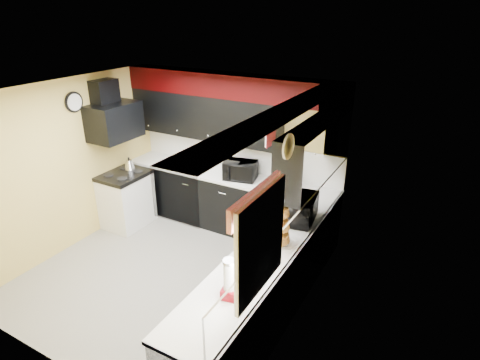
% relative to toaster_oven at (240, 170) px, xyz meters
% --- Properties ---
extents(ground, '(3.60, 3.60, 0.00)m').
position_rel_toaster_oven_xyz_m(ground, '(-0.27, -1.45, -1.08)').
color(ground, gray).
rests_on(ground, ground).
extents(wall_back, '(3.60, 0.06, 2.50)m').
position_rel_toaster_oven_xyz_m(wall_back, '(-0.27, 0.35, 0.17)').
color(wall_back, '#E0C666').
rests_on(wall_back, ground).
extents(wall_right, '(0.06, 3.60, 2.50)m').
position_rel_toaster_oven_xyz_m(wall_right, '(1.53, -1.45, 0.17)').
color(wall_right, '#E0C666').
rests_on(wall_right, ground).
extents(wall_left, '(0.06, 3.60, 2.50)m').
position_rel_toaster_oven_xyz_m(wall_left, '(-2.07, -1.45, 0.17)').
color(wall_left, '#E0C666').
rests_on(wall_left, ground).
extents(ceiling, '(3.60, 3.60, 0.06)m').
position_rel_toaster_oven_xyz_m(ceiling, '(-0.27, -1.45, 1.42)').
color(ceiling, white).
rests_on(ceiling, wall_back).
extents(cab_back, '(3.60, 0.60, 0.90)m').
position_rel_toaster_oven_xyz_m(cab_back, '(-0.27, 0.05, -0.63)').
color(cab_back, black).
rests_on(cab_back, ground).
extents(cab_right, '(0.60, 3.00, 0.90)m').
position_rel_toaster_oven_xyz_m(cab_right, '(1.23, -1.75, -0.63)').
color(cab_right, black).
rests_on(cab_right, ground).
extents(counter_back, '(3.62, 0.64, 0.04)m').
position_rel_toaster_oven_xyz_m(counter_back, '(-0.27, 0.05, -0.16)').
color(counter_back, white).
rests_on(counter_back, cab_back).
extents(counter_right, '(0.64, 3.02, 0.04)m').
position_rel_toaster_oven_xyz_m(counter_right, '(1.23, -1.75, -0.16)').
color(counter_right, white).
rests_on(counter_right, cab_right).
extents(splash_back, '(3.60, 0.02, 0.50)m').
position_rel_toaster_oven_xyz_m(splash_back, '(-0.27, 0.34, 0.11)').
color(splash_back, white).
rests_on(splash_back, counter_back).
extents(splash_right, '(0.02, 3.60, 0.50)m').
position_rel_toaster_oven_xyz_m(splash_right, '(1.52, -1.45, 0.11)').
color(splash_right, white).
rests_on(splash_right, counter_right).
extents(upper_back, '(2.60, 0.35, 0.70)m').
position_rel_toaster_oven_xyz_m(upper_back, '(-0.77, 0.18, 0.72)').
color(upper_back, black).
rests_on(upper_back, wall_back).
extents(upper_right, '(0.35, 1.80, 0.70)m').
position_rel_toaster_oven_xyz_m(upper_right, '(1.35, -0.55, 0.72)').
color(upper_right, black).
rests_on(upper_right, wall_right).
extents(soffit_back, '(3.60, 0.36, 0.35)m').
position_rel_toaster_oven_xyz_m(soffit_back, '(-0.27, 0.17, 1.24)').
color(soffit_back, black).
rests_on(soffit_back, wall_back).
extents(soffit_right, '(0.36, 3.24, 0.35)m').
position_rel_toaster_oven_xyz_m(soffit_right, '(1.35, -1.63, 1.24)').
color(soffit_right, black).
rests_on(soffit_right, wall_right).
extents(stove, '(0.60, 0.75, 0.86)m').
position_rel_toaster_oven_xyz_m(stove, '(-1.77, -0.70, -0.65)').
color(stove, white).
rests_on(stove, ground).
extents(cooktop, '(0.62, 0.77, 0.06)m').
position_rel_toaster_oven_xyz_m(cooktop, '(-1.77, -0.70, -0.19)').
color(cooktop, black).
rests_on(cooktop, stove).
extents(hood, '(0.50, 0.78, 0.55)m').
position_rel_toaster_oven_xyz_m(hood, '(-1.82, -0.70, 0.70)').
color(hood, black).
rests_on(hood, wall_left).
extents(hood_duct, '(0.24, 0.40, 0.40)m').
position_rel_toaster_oven_xyz_m(hood_duct, '(-1.95, -0.70, 1.12)').
color(hood_duct, black).
rests_on(hood_duct, wall_left).
extents(window, '(0.03, 0.86, 0.96)m').
position_rel_toaster_oven_xyz_m(window, '(1.51, -2.35, 0.47)').
color(window, white).
rests_on(window, wall_right).
extents(valance, '(0.04, 0.88, 0.20)m').
position_rel_toaster_oven_xyz_m(valance, '(1.46, -2.35, 0.87)').
color(valance, red).
rests_on(valance, wall_right).
extents(pan_top, '(0.03, 0.22, 0.40)m').
position_rel_toaster_oven_xyz_m(pan_top, '(0.55, 0.10, 0.92)').
color(pan_top, black).
rests_on(pan_top, upper_back).
extents(pan_mid, '(0.03, 0.28, 0.46)m').
position_rel_toaster_oven_xyz_m(pan_mid, '(0.55, -0.03, 0.67)').
color(pan_mid, black).
rests_on(pan_mid, upper_back).
extents(pan_low, '(0.03, 0.24, 0.42)m').
position_rel_toaster_oven_xyz_m(pan_low, '(0.55, 0.23, 0.64)').
color(pan_low, black).
rests_on(pan_low, upper_back).
extents(cut_board, '(0.03, 0.26, 0.35)m').
position_rel_toaster_oven_xyz_m(cut_board, '(0.56, -0.15, 0.72)').
color(cut_board, white).
rests_on(cut_board, upper_back).
extents(baskets, '(0.27, 0.27, 0.50)m').
position_rel_toaster_oven_xyz_m(baskets, '(1.25, -1.40, 0.10)').
color(baskets, brown).
rests_on(baskets, upper_right).
extents(clock, '(0.03, 0.30, 0.30)m').
position_rel_toaster_oven_xyz_m(clock, '(-2.04, -1.20, 1.07)').
color(clock, black).
rests_on(clock, wall_left).
extents(deco_plate, '(0.03, 0.24, 0.24)m').
position_rel_toaster_oven_xyz_m(deco_plate, '(1.50, -1.80, 1.17)').
color(deco_plate, white).
rests_on(deco_plate, wall_right).
extents(toaster_oven, '(0.56, 0.50, 0.28)m').
position_rel_toaster_oven_xyz_m(toaster_oven, '(0.00, 0.00, 0.00)').
color(toaster_oven, black).
rests_on(toaster_oven, counter_back).
extents(microwave, '(0.46, 0.62, 0.31)m').
position_rel_toaster_oven_xyz_m(microwave, '(1.27, -0.77, 0.01)').
color(microwave, black).
rests_on(microwave, counter_right).
extents(utensil_crock, '(0.16, 0.16, 0.16)m').
position_rel_toaster_oven_xyz_m(utensil_crock, '(0.79, 0.04, -0.06)').
color(utensil_crock, silver).
rests_on(utensil_crock, counter_back).
extents(knife_block, '(0.14, 0.17, 0.22)m').
position_rel_toaster_oven_xyz_m(knife_block, '(0.82, 0.10, -0.03)').
color(knife_block, black).
rests_on(knife_block, counter_back).
extents(kettle, '(0.23, 0.23, 0.16)m').
position_rel_toaster_oven_xyz_m(kettle, '(-1.82, -0.50, -0.08)').
color(kettle, '#BABABF').
rests_on(kettle, cooktop).
extents(dispenser_a, '(0.16, 0.16, 0.38)m').
position_rel_toaster_oven_xyz_m(dispenser_a, '(1.26, -2.46, 0.05)').
color(dispenser_a, maroon).
rests_on(dispenser_a, counter_right).
extents(dispenser_b, '(0.15, 0.15, 0.36)m').
position_rel_toaster_oven_xyz_m(dispenser_b, '(1.28, -2.26, 0.04)').
color(dispenser_b, '#711303').
rests_on(dispenser_b, counter_right).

